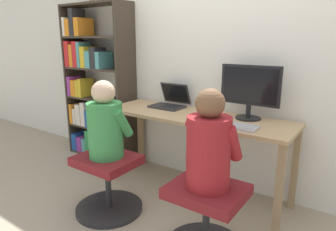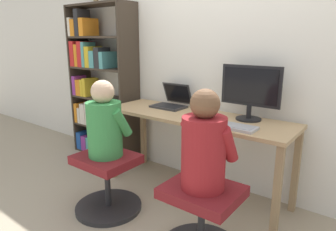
{
  "view_description": "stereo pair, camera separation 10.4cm",
  "coord_description": "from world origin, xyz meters",
  "px_view_note": "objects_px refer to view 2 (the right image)",
  "views": [
    {
      "loc": [
        1.29,
        -1.97,
        1.4
      ],
      "look_at": [
        -0.15,
        0.08,
        0.76
      ],
      "focal_mm": 32.0,
      "sensor_mm": 36.0,
      "label": 1
    },
    {
      "loc": [
        1.37,
        -1.91,
        1.4
      ],
      "look_at": [
        -0.15,
        0.08,
        0.76
      ],
      "focal_mm": 32.0,
      "sensor_mm": 36.0,
      "label": 2
    }
  ],
  "objects_px": {
    "desktop_monitor": "(250,91)",
    "person_at_laptop": "(105,124)",
    "keyboard": "(229,126)",
    "office_chair_right": "(107,181)",
    "bookshelf": "(96,86)",
    "person_at_monitor": "(204,146)",
    "office_chair_left": "(201,219)",
    "laptop": "(171,102)"
  },
  "relations": [
    {
      "from": "person_at_laptop",
      "to": "bookshelf",
      "type": "bearing_deg",
      "value": 143.37
    },
    {
      "from": "office_chair_right",
      "to": "keyboard",
      "type": "bearing_deg",
      "value": 32.46
    },
    {
      "from": "laptop",
      "to": "bookshelf",
      "type": "bearing_deg",
      "value": -179.16
    },
    {
      "from": "desktop_monitor",
      "to": "person_at_laptop",
      "type": "xyz_separation_m",
      "value": [
        -0.85,
        -0.81,
        -0.24
      ]
    },
    {
      "from": "keyboard",
      "to": "bookshelf",
      "type": "bearing_deg",
      "value": 171.43
    },
    {
      "from": "person_at_monitor",
      "to": "office_chair_right",
      "type": "bearing_deg",
      "value": -178.92
    },
    {
      "from": "office_chair_left",
      "to": "bookshelf",
      "type": "height_order",
      "value": "bookshelf"
    },
    {
      "from": "office_chair_left",
      "to": "laptop",
      "type": "bearing_deg",
      "value": 136.48
    },
    {
      "from": "keyboard",
      "to": "desktop_monitor",
      "type": "bearing_deg",
      "value": 84.37
    },
    {
      "from": "keyboard",
      "to": "office_chair_right",
      "type": "distance_m",
      "value": 1.1
    },
    {
      "from": "office_chair_left",
      "to": "person_at_laptop",
      "type": "xyz_separation_m",
      "value": [
        -0.9,
        -0.01,
        0.5
      ]
    },
    {
      "from": "desktop_monitor",
      "to": "bookshelf",
      "type": "distance_m",
      "value": 1.94
    },
    {
      "from": "laptop",
      "to": "person_at_monitor",
      "type": "distance_m",
      "value": 1.18
    },
    {
      "from": "keyboard",
      "to": "office_chair_right",
      "type": "height_order",
      "value": "keyboard"
    },
    {
      "from": "keyboard",
      "to": "person_at_laptop",
      "type": "relative_size",
      "value": 0.68
    },
    {
      "from": "laptop",
      "to": "keyboard",
      "type": "height_order",
      "value": "laptop"
    },
    {
      "from": "laptop",
      "to": "office_chair_right",
      "type": "distance_m",
      "value": 0.99
    },
    {
      "from": "laptop",
      "to": "person_at_monitor",
      "type": "height_order",
      "value": "person_at_monitor"
    },
    {
      "from": "keyboard",
      "to": "office_chair_right",
      "type": "xyz_separation_m",
      "value": [
        -0.82,
        -0.52,
        -0.51
      ]
    },
    {
      "from": "desktop_monitor",
      "to": "office_chair_left",
      "type": "distance_m",
      "value": 1.09
    },
    {
      "from": "office_chair_left",
      "to": "desktop_monitor",
      "type": "bearing_deg",
      "value": 93.66
    },
    {
      "from": "desktop_monitor",
      "to": "person_at_monitor",
      "type": "bearing_deg",
      "value": -86.32
    },
    {
      "from": "desktop_monitor",
      "to": "office_chair_left",
      "type": "bearing_deg",
      "value": -86.34
    },
    {
      "from": "desktop_monitor",
      "to": "bookshelf",
      "type": "bearing_deg",
      "value": -179.73
    },
    {
      "from": "bookshelf",
      "to": "office_chair_right",
      "type": "bearing_deg",
      "value": -36.78
    },
    {
      "from": "laptop",
      "to": "person_at_laptop",
      "type": "distance_m",
      "value": 0.82
    },
    {
      "from": "keyboard",
      "to": "bookshelf",
      "type": "height_order",
      "value": "bookshelf"
    },
    {
      "from": "keyboard",
      "to": "person_at_laptop",
      "type": "distance_m",
      "value": 0.97
    },
    {
      "from": "person_at_laptop",
      "to": "bookshelf",
      "type": "height_order",
      "value": "bookshelf"
    },
    {
      "from": "laptop",
      "to": "person_at_monitor",
      "type": "bearing_deg",
      "value": -43.36
    },
    {
      "from": "laptop",
      "to": "person_at_laptop",
      "type": "xyz_separation_m",
      "value": [
        -0.05,
        -0.82,
        -0.04
      ]
    },
    {
      "from": "office_chair_left",
      "to": "person_at_monitor",
      "type": "distance_m",
      "value": 0.51
    },
    {
      "from": "person_at_monitor",
      "to": "bookshelf",
      "type": "xyz_separation_m",
      "value": [
        -1.99,
        0.79,
        0.09
      ]
    },
    {
      "from": "laptop",
      "to": "office_chair_left",
      "type": "xyz_separation_m",
      "value": [
        0.86,
        -0.81,
        -0.54
      ]
    },
    {
      "from": "laptop",
      "to": "bookshelf",
      "type": "distance_m",
      "value": 1.13
    },
    {
      "from": "laptop",
      "to": "office_chair_right",
      "type": "bearing_deg",
      "value": -93.16
    },
    {
      "from": "desktop_monitor",
      "to": "office_chair_left",
      "type": "relative_size",
      "value": 0.91
    },
    {
      "from": "office_chair_right",
      "to": "person_at_monitor",
      "type": "distance_m",
      "value": 1.04
    },
    {
      "from": "office_chair_left",
      "to": "person_at_laptop",
      "type": "relative_size",
      "value": 0.9
    },
    {
      "from": "desktop_monitor",
      "to": "office_chair_right",
      "type": "xyz_separation_m",
      "value": [
        -0.85,
        -0.82,
        -0.73
      ]
    },
    {
      "from": "person_at_monitor",
      "to": "person_at_laptop",
      "type": "height_order",
      "value": "person_at_monitor"
    },
    {
      "from": "desktop_monitor",
      "to": "bookshelf",
      "type": "xyz_separation_m",
      "value": [
        -1.93,
        -0.01,
        -0.13
      ]
    }
  ]
}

